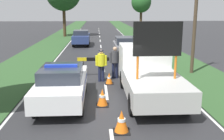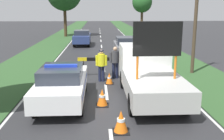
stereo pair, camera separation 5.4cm
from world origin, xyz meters
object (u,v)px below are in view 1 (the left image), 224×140
object	(u,v)px
queued_car_suv_grey	(126,47)
utility_pole	(195,15)
police_car	(62,84)
traffic_cone_centre_front	(102,97)
road_barrier	(105,61)
pedestrian_civilian	(115,60)
queued_car_hatch_blue	(81,37)
traffic_cone_near_truck	(63,72)
police_officer	(101,63)
roadside_tree_near_left	(141,2)
work_truck	(148,72)
traffic_cone_behind_barrier	(122,121)
traffic_cone_near_police	(109,78)

from	to	relation	value
queued_car_suv_grey	utility_pole	xyz separation A→B (m)	(3.37, -5.79, 2.65)
police_car	traffic_cone_centre_front	xyz separation A→B (m)	(1.63, -0.48, -0.47)
road_barrier	pedestrian_civilian	distance (m)	0.75
queued_car_suv_grey	queued_car_hatch_blue	size ratio (longest dim) A/B	0.99
traffic_cone_centre_front	utility_pole	bearing A→B (deg)	43.26
police_car	traffic_cone_near_truck	world-z (taller)	police_car
police_car	police_officer	size ratio (longest dim) A/B	2.82
road_barrier	queued_car_hatch_blue	bearing A→B (deg)	104.54
police_car	utility_pole	bearing A→B (deg)	29.20
police_officer	roadside_tree_near_left	bearing A→B (deg)	-80.37
roadside_tree_near_left	utility_pole	distance (m)	24.35
police_officer	roadside_tree_near_left	xyz separation A→B (m)	(6.41, 25.84, 3.79)
work_truck	roadside_tree_near_left	distance (m)	28.89
traffic_cone_centre_front	roadside_tree_near_left	bearing A→B (deg)	77.71
work_truck	queued_car_suv_grey	distance (m)	9.81
police_car	traffic_cone_centre_front	distance (m)	1.77
utility_pole	traffic_cone_behind_barrier	bearing A→B (deg)	-123.32
police_car	traffic_cone_near_truck	bearing A→B (deg)	92.95
queued_car_hatch_blue	police_car	bearing A→B (deg)	90.73
traffic_cone_centre_front	traffic_cone_behind_barrier	world-z (taller)	traffic_cone_behind_barrier
queued_car_hatch_blue	utility_pole	distance (m)	15.46
traffic_cone_behind_barrier	traffic_cone_near_truck	bearing A→B (deg)	110.80
police_officer	police_car	bearing A→B (deg)	86.18
utility_pole	queued_car_hatch_blue	bearing A→B (deg)	119.12
traffic_cone_near_police	queued_car_suv_grey	world-z (taller)	queued_car_suv_grey
police_officer	queued_car_suv_grey	size ratio (longest dim) A/B	0.38
police_officer	pedestrian_civilian	bearing A→B (deg)	-117.27
traffic_cone_behind_barrier	work_truck	bearing A→B (deg)	66.91
traffic_cone_behind_barrier	police_officer	bearing A→B (deg)	94.94
traffic_cone_centre_front	roadside_tree_near_left	size ratio (longest dim) A/B	0.11
traffic_cone_near_truck	queued_car_suv_grey	size ratio (longest dim) A/B	0.13
pedestrian_civilian	utility_pole	distance (m)	5.42
traffic_cone_near_truck	queued_car_hatch_blue	bearing A→B (deg)	88.70
traffic_cone_near_police	queued_car_suv_grey	size ratio (longest dim) A/B	0.13
queued_car_suv_grey	roadside_tree_near_left	world-z (taller)	roadside_tree_near_left
police_officer	traffic_cone_near_police	bearing A→B (deg)	149.68
police_car	roadside_tree_near_left	bearing A→B (deg)	70.25
pedestrian_civilian	utility_pole	world-z (taller)	utility_pole
police_officer	road_barrier	bearing A→B (deg)	-77.78
queued_car_hatch_blue	traffic_cone_near_police	bearing A→B (deg)	98.44
road_barrier	queued_car_hatch_blue	distance (m)	13.88
police_car	work_truck	size ratio (longest dim) A/B	0.87
work_truck	queued_car_suv_grey	world-z (taller)	work_truck
police_car	road_barrier	size ratio (longest dim) A/B	1.54
work_truck	traffic_cone_near_police	size ratio (longest dim) A/B	9.40
police_car	traffic_cone_behind_barrier	bearing A→B (deg)	-56.94
traffic_cone_near_police	roadside_tree_near_left	bearing A→B (deg)	77.17
traffic_cone_near_police	queued_car_suv_grey	distance (m)	8.09
traffic_cone_centre_front	pedestrian_civilian	bearing A→B (deg)	79.43
traffic_cone_behind_barrier	queued_car_suv_grey	size ratio (longest dim) A/B	0.16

